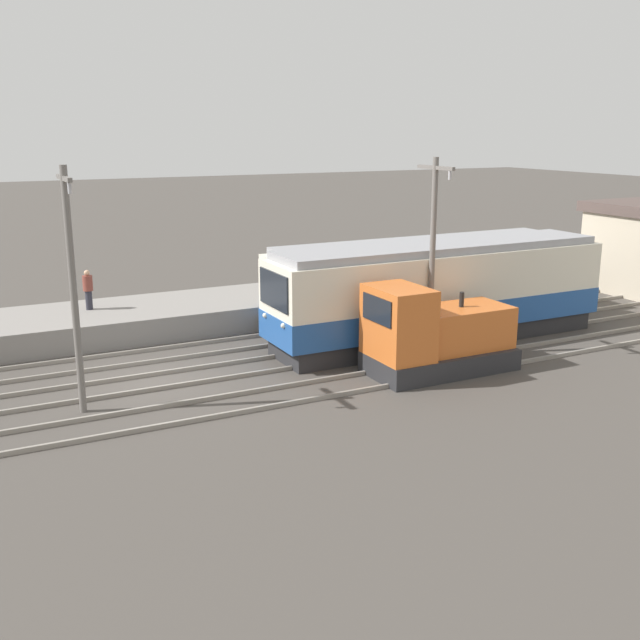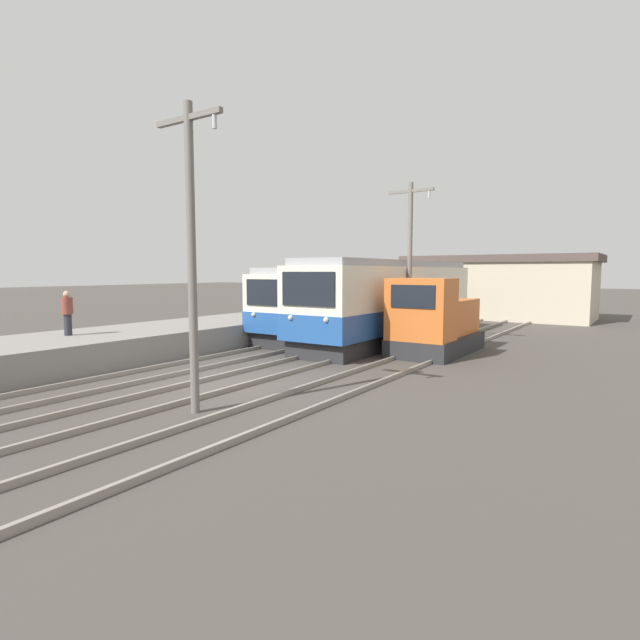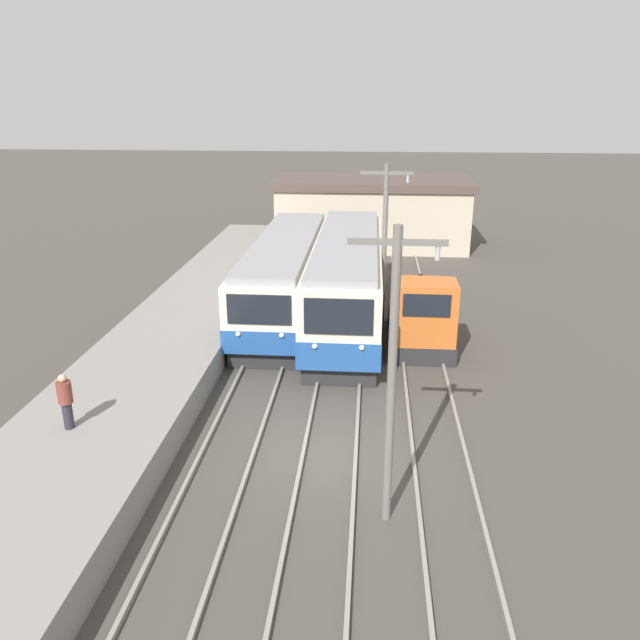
{
  "view_description": "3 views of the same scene",
  "coord_description": "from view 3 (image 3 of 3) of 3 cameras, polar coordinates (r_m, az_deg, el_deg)",
  "views": [
    {
      "loc": [
        22.63,
        -5.55,
        7.87
      ],
      "look_at": [
        0.61,
        5.59,
        1.51
      ],
      "focal_mm": 42.0,
      "sensor_mm": 36.0,
      "label": 1
    },
    {
      "loc": [
        10.36,
        -10.25,
        3.24
      ],
      "look_at": [
        -0.35,
        5.66,
        1.38
      ],
      "focal_mm": 28.0,
      "sensor_mm": 36.0,
      "label": 2
    },
    {
      "loc": [
        1.17,
        -14.79,
        9.31
      ],
      "look_at": [
        -0.65,
        7.14,
        1.39
      ],
      "focal_mm": 35.0,
      "sensor_mm": 36.0,
      "label": 3
    }
  ],
  "objects": [
    {
      "name": "platform_left",
      "position": [
        18.75,
        -19.49,
        -9.48
      ],
      "size": [
        4.5,
        54.0,
        1.01
      ],
      "primitive_type": "cube",
      "color": "gray",
      "rests_on": "ground"
    },
    {
      "name": "catenary_mast_mid",
      "position": [
        24.79,
        5.91,
        6.8
      ],
      "size": [
        2.0,
        0.2,
        6.93
      ],
      "color": "slate",
      "rests_on": "ground"
    },
    {
      "name": "station_building",
      "position": [
        41.41,
        4.79,
        9.83
      ],
      "size": [
        12.6,
        6.3,
        4.35
      ],
      "color": "beige",
      "rests_on": "ground"
    },
    {
      "name": "track_right",
      "position": [
        17.56,
        10.92,
        -12.37
      ],
      "size": [
        1.54,
        60.0,
        0.14
      ],
      "color": "gray",
      "rests_on": "ground"
    },
    {
      "name": "commuter_train_left",
      "position": [
        28.09,
        -3.16,
        3.81
      ],
      "size": [
        2.84,
        13.56,
        3.41
      ],
      "color": "#28282B",
      "rests_on": "ground"
    },
    {
      "name": "track_left",
      "position": [
        17.84,
        -8.33,
        -11.63
      ],
      "size": [
        1.54,
        60.0,
        0.14
      ],
      "color": "gray",
      "rests_on": "ground"
    },
    {
      "name": "shunting_locomotive",
      "position": [
        24.73,
        9.19,
        0.39
      ],
      "size": [
        2.4,
        4.97,
        3.0
      ],
      "color": "#28282B",
      "rests_on": "ground"
    },
    {
      "name": "track_center",
      "position": [
        17.47,
        0.87,
        -12.15
      ],
      "size": [
        1.54,
        60.0,
        0.14
      ],
      "color": "gray",
      "rests_on": "ground"
    },
    {
      "name": "ground_plane",
      "position": [
        17.52,
        0.2,
        -12.32
      ],
      "size": [
        200.0,
        200.0,
        0.0
      ],
      "primitive_type": "plane",
      "color": "#47423D"
    },
    {
      "name": "person_on_platform",
      "position": [
        17.7,
        -22.24,
        -6.73
      ],
      "size": [
        0.38,
        0.38,
        1.56
      ],
      "color": "#282833",
      "rests_on": "platform_left"
    },
    {
      "name": "commuter_train_center",
      "position": [
        26.72,
        2.48,
        3.3
      ],
      "size": [
        2.84,
        13.59,
        3.74
      ],
      "color": "#28282B",
      "rests_on": "ground"
    },
    {
      "name": "catenary_mast_near",
      "position": [
        13.45,
        6.64,
        -4.62
      ],
      "size": [
        2.0,
        0.2,
        6.93
      ],
      "color": "slate",
      "rests_on": "ground"
    }
  ]
}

